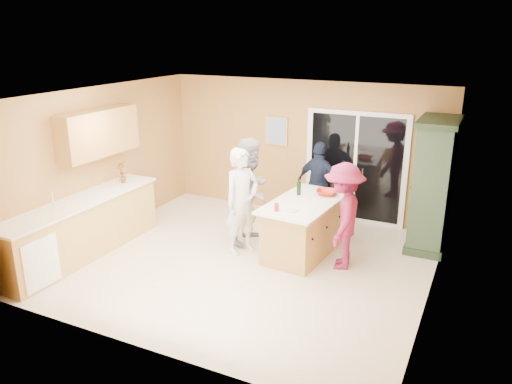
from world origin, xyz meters
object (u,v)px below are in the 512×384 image
at_px(green_hutch, 433,186).
at_px(woman_grey, 251,191).
at_px(kitchen_island, 304,229).
at_px(woman_magenta, 343,216).
at_px(woman_navy, 319,184).
at_px(woman_white, 242,202).

relative_size(green_hutch, woman_grey, 1.20).
height_order(kitchen_island, woman_grey, woman_grey).
height_order(green_hutch, woman_magenta, green_hutch).
xyz_separation_m(woman_grey, woman_navy, (0.81, 1.17, -0.11)).
xyz_separation_m(woman_white, woman_magenta, (1.61, 0.19, -0.05)).
bearing_deg(woman_white, kitchen_island, -42.78).
relative_size(woman_grey, woman_navy, 1.14).
height_order(green_hutch, woman_grey, green_hutch).
distance_m(kitchen_island, woman_navy, 1.35).
height_order(woman_white, woman_magenta, woman_white).
bearing_deg(woman_magenta, kitchen_island, -114.54).
bearing_deg(kitchen_island, woman_navy, 103.35).
distance_m(green_hutch, woman_magenta, 1.78).
bearing_deg(woman_white, woman_grey, 33.76).
distance_m(green_hutch, woman_grey, 2.98).
distance_m(kitchen_island, green_hutch, 2.24).
distance_m(woman_navy, woman_magenta, 1.71).
bearing_deg(green_hutch, woman_magenta, -128.34).
relative_size(kitchen_island, woman_grey, 0.99).
bearing_deg(woman_grey, woman_magenta, -96.29).
bearing_deg(woman_grey, woman_navy, -30.83).
height_order(woman_white, woman_grey, woman_grey).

